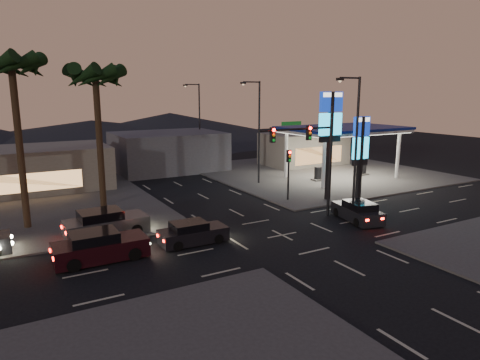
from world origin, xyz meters
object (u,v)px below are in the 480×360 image
gas_station (343,130)px  suv_station (358,212)px  traffic_signal_mast (311,147)px  car_lane_a_mid (99,247)px  pylon_sign_tall (330,124)px  car_lane_a_front (192,233)px  car_lane_b_front (105,224)px  pylon_sign_short (361,145)px

gas_station → suv_station: 15.95m
traffic_signal_mast → car_lane_a_mid: (-14.74, -0.51, -4.47)m
traffic_signal_mast → suv_station: (2.73, -2.01, -4.56)m
pylon_sign_tall → gas_station: bearing=40.9°
car_lane_a_front → suv_station: bearing=-6.9°
car_lane_a_front → car_lane_a_mid: bearing=179.6°
traffic_signal_mast → suv_station: size_ratio=1.76×
car_lane_a_mid → suv_station: bearing=-4.9°
pylon_sign_tall → car_lane_b_front: size_ratio=1.70×
car_lane_b_front → suv_station: bearing=-18.6°
pylon_sign_tall → car_lane_a_front: size_ratio=2.13×
suv_station → car_lane_b_front: bearing=161.4°
pylon_sign_tall → car_lane_a_front: pylon_sign_tall is taller
gas_station → car_lane_b_front: bearing=-165.8°
traffic_signal_mast → gas_station: bearing=39.3°
pylon_sign_short → car_lane_a_front: pylon_sign_short is taller
car_lane_b_front → pylon_sign_short: bearing=-2.6°
pylon_sign_tall → car_lane_b_front: (-18.31, -0.05, -5.61)m
pylon_sign_tall → suv_station: size_ratio=1.98×
pylon_sign_tall → traffic_signal_mast: bearing=-143.5°
car_lane_a_mid → car_lane_a_front: bearing=-0.4°
pylon_sign_short → car_lane_a_mid: 22.53m
car_lane_a_front → suv_station: 12.14m
gas_station → pylon_sign_short: 9.02m
pylon_sign_tall → car_lane_a_mid: 20.68m
gas_station → pylon_sign_tall: 10.01m
car_lane_a_mid → car_lane_b_front: bearing=73.5°
pylon_sign_tall → suv_station: 8.21m
traffic_signal_mast → car_lane_a_mid: 15.41m
pylon_sign_tall → pylon_sign_short: (2.50, -1.00, -1.74)m
pylon_sign_short → traffic_signal_mast: 7.69m
pylon_sign_tall → car_lane_a_mid: pylon_sign_tall is taller
car_lane_b_front → suv_station: car_lane_b_front is taller
car_lane_a_front → suv_station: (12.05, -1.47, 0.03)m
traffic_signal_mast → car_lane_a_front: (-9.32, -0.54, -4.59)m
traffic_signal_mast → car_lane_a_mid: size_ratio=1.58×
car_lane_b_front → pylon_sign_tall: bearing=0.1°
pylon_sign_short → suv_station: size_ratio=1.54×
gas_station → traffic_signal_mast: traffic_signal_mast is taller
car_lane_a_front → car_lane_b_front: bearing=136.7°
car_lane_a_front → car_lane_a_mid: 5.42m
pylon_sign_short → car_lane_b_front: pylon_sign_short is taller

